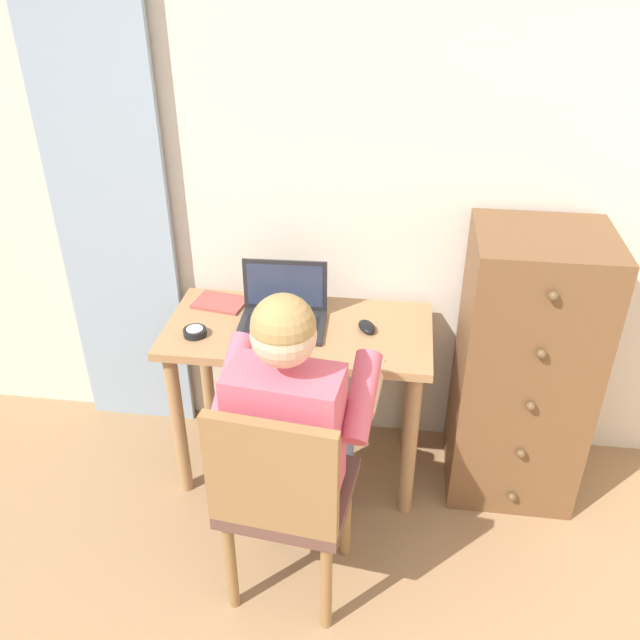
{
  "coord_description": "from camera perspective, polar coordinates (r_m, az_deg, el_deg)",
  "views": [
    {
      "loc": [
        0.14,
        -0.37,
        2.13
      ],
      "look_at": [
        -0.14,
        1.77,
        0.83
      ],
      "focal_mm": 37.54,
      "sensor_mm": 36.0,
      "label": 1
    }
  ],
  "objects": [
    {
      "name": "notebook_pad",
      "position": [
        2.85,
        -8.5,
        1.49
      ],
      "size": [
        0.23,
        0.18,
        0.01
      ],
      "primitive_type": "cube",
      "rotation": [
        0.0,
        0.0,
        -0.17
      ],
      "color": "#994742",
      "rests_on": "desk"
    },
    {
      "name": "wall_back",
      "position": [
        2.72,
        4.23,
        12.08
      ],
      "size": [
        4.8,
        0.05,
        2.5
      ],
      "primitive_type": "cube",
      "color": "beige",
      "rests_on": "ground_plane"
    },
    {
      "name": "desk_clock",
      "position": [
        2.64,
        -10.61,
        -1.01
      ],
      "size": [
        0.09,
        0.09,
        0.03
      ],
      "color": "black",
      "rests_on": "desk"
    },
    {
      "name": "chair",
      "position": [
        2.28,
        -3.18,
        -14.6
      ],
      "size": [
        0.46,
        0.44,
        0.89
      ],
      "color": "brown",
      "rests_on": "ground_plane"
    },
    {
      "name": "laptop",
      "position": [
        2.67,
        -3.19,
        0.71
      ],
      "size": [
        0.35,
        0.26,
        0.24
      ],
      "color": "#232326",
      "rests_on": "desk"
    },
    {
      "name": "desk",
      "position": [
        2.73,
        -1.81,
        -2.94
      ],
      "size": [
        1.06,
        0.53,
        0.73
      ],
      "color": "#9E754C",
      "rests_on": "ground_plane"
    },
    {
      "name": "person_seated",
      "position": [
        2.29,
        -2.03,
        -8.22
      ],
      "size": [
        0.57,
        0.61,
        1.21
      ],
      "color": "#6B84AD",
      "rests_on": "ground_plane"
    },
    {
      "name": "dresser",
      "position": [
        2.8,
        16.88,
        -4.0
      ],
      "size": [
        0.51,
        0.49,
        1.16
      ],
      "color": "brown",
      "rests_on": "ground_plane"
    },
    {
      "name": "computer_mouse",
      "position": [
        2.64,
        4.0,
        -0.57
      ],
      "size": [
        0.1,
        0.12,
        0.03
      ],
      "primitive_type": "ellipsoid",
      "rotation": [
        0.0,
        0.0,
        0.43
      ],
      "color": "black",
      "rests_on": "desk"
    },
    {
      "name": "curtain_panel",
      "position": [
        2.95,
        -17.55,
        9.71
      ],
      "size": [
        0.51,
        0.03,
        2.25
      ],
      "primitive_type": "cube",
      "color": "#8EA3B7",
      "rests_on": "ground_plane"
    }
  ]
}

